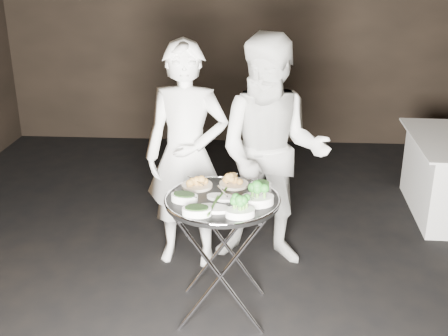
# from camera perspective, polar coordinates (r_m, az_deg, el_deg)

# --- Properties ---
(floor) EXTENTS (6.00, 7.00, 0.05)m
(floor) POSITION_cam_1_polar(r_m,az_deg,el_deg) (3.84, 2.86, -14.41)
(floor) COLOR black
(floor) RESTS_ON ground
(wall_back) EXTENTS (6.00, 0.05, 3.00)m
(wall_back) POSITION_cam_1_polar(r_m,az_deg,el_deg) (6.68, 3.72, 15.14)
(wall_back) COLOR black
(wall_back) RESTS_ON floor
(tray_stand) EXTENTS (0.54, 0.46, 0.79)m
(tray_stand) POSITION_cam_1_polar(r_m,az_deg,el_deg) (3.56, -0.16, -8.47)
(tray_stand) COLOR silver
(tray_stand) RESTS_ON floor
(serving_tray) EXTENTS (0.71, 0.71, 0.04)m
(serving_tray) POSITION_cam_1_polar(r_m,az_deg,el_deg) (3.40, -0.17, -3.27)
(serving_tray) COLOR black
(serving_tray) RESTS_ON tray_stand
(potato_plate_a) EXTENTS (0.20, 0.20, 0.07)m
(potato_plate_a) POSITION_cam_1_polar(r_m,az_deg,el_deg) (3.55, -2.76, -1.45)
(potato_plate_a) COLOR beige
(potato_plate_a) RESTS_ON serving_tray
(potato_plate_b) EXTENTS (0.19, 0.19, 0.07)m
(potato_plate_b) POSITION_cam_1_polar(r_m,az_deg,el_deg) (3.57, 1.01, -1.33)
(potato_plate_b) COLOR beige
(potato_plate_b) RESTS_ON serving_tray
(greens_bowl) EXTENTS (0.13, 0.13, 0.08)m
(greens_bowl) POSITION_cam_1_polar(r_m,az_deg,el_deg) (3.49, 3.76, -1.81)
(greens_bowl) COLOR white
(greens_bowl) RESTS_ON serving_tray
(asparagus_plate_a) EXTENTS (0.20, 0.14, 0.04)m
(asparagus_plate_a) POSITION_cam_1_polar(r_m,az_deg,el_deg) (3.38, -0.31, -2.90)
(asparagus_plate_a) COLOR white
(asparagus_plate_a) RESTS_ON serving_tray
(asparagus_plate_b) EXTENTS (0.21, 0.14, 0.04)m
(asparagus_plate_b) POSITION_cam_1_polar(r_m,az_deg,el_deg) (3.24, -1.13, -4.02)
(asparagus_plate_b) COLOR white
(asparagus_plate_b) RESTS_ON serving_tray
(spinach_bowl_a) EXTENTS (0.19, 0.15, 0.07)m
(spinach_bowl_a) POSITION_cam_1_polar(r_m,az_deg,el_deg) (3.35, -4.04, -2.92)
(spinach_bowl_a) COLOR white
(spinach_bowl_a) RESTS_ON serving_tray
(spinach_bowl_b) EXTENTS (0.17, 0.11, 0.07)m
(spinach_bowl_b) POSITION_cam_1_polar(r_m,az_deg,el_deg) (3.18, -2.79, -4.28)
(spinach_bowl_b) COLOR white
(spinach_bowl_b) RESTS_ON serving_tray
(broccoli_bowl_a) EXTENTS (0.23, 0.19, 0.08)m
(broccoli_bowl_a) POSITION_cam_1_polar(r_m,az_deg,el_deg) (3.31, 3.40, -3.08)
(broccoli_bowl_a) COLOR white
(broccoli_bowl_a) RESTS_ON serving_tray
(broccoli_bowl_b) EXTENTS (0.19, 0.16, 0.07)m
(broccoli_bowl_b) POSITION_cam_1_polar(r_m,az_deg,el_deg) (3.16, 1.66, -4.39)
(broccoli_bowl_b) COLOR white
(broccoli_bowl_b) RESTS_ON serving_tray
(serving_utensils) EXTENTS (0.57, 0.42, 0.01)m
(serving_utensils) POSITION_cam_1_polar(r_m,az_deg,el_deg) (3.43, 0.19, -1.96)
(serving_utensils) COLOR silver
(serving_utensils) RESTS_ON serving_tray
(waiter_left) EXTENTS (0.64, 0.45, 1.66)m
(waiter_left) POSITION_cam_1_polar(r_m,az_deg,el_deg) (4.02, -3.80, 1.16)
(waiter_left) COLOR white
(waiter_left) RESTS_ON floor
(waiter_right) EXTENTS (0.90, 0.74, 1.71)m
(waiter_right) POSITION_cam_1_polar(r_m,az_deg,el_deg) (4.02, 4.88, 1.44)
(waiter_right) COLOR white
(waiter_right) RESTS_ON floor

